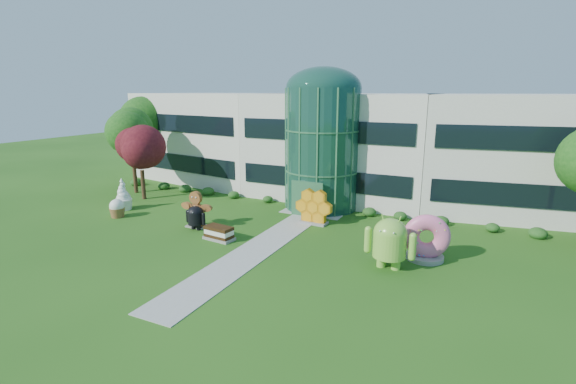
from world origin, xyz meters
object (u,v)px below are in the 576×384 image
at_px(android_green, 390,239).
at_px(donut, 426,236).
at_px(gingerbread, 196,209).
at_px(android_black, 195,216).

distance_m(android_green, donut, 2.73).
distance_m(android_green, gingerbread, 14.13).
bearing_deg(android_green, donut, 53.87).
height_order(android_black, gingerbread, gingerbread).
height_order(android_green, gingerbread, android_green).
height_order(android_green, donut, android_green).
bearing_deg(gingerbread, donut, 3.34).
xyz_separation_m(android_black, gingerbread, (-0.33, 0.53, 0.33)).
bearing_deg(android_black, donut, 9.28).
bearing_deg(android_green, gingerbread, 176.21).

